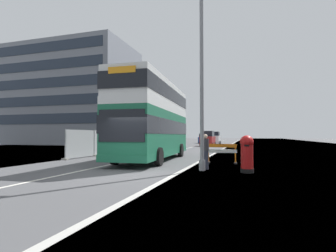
# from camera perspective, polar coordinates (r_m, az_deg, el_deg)

# --- Properties ---
(ground) EXTENTS (140.00, 280.00, 0.10)m
(ground) POSITION_cam_1_polar(r_m,az_deg,el_deg) (11.49, -6.81, -10.53)
(ground) COLOR #4C4C4F
(double_decker_bus) EXTENTS (3.30, 11.01, 5.15)m
(double_decker_bus) POSITION_cam_1_polar(r_m,az_deg,el_deg) (17.74, -3.09, 1.48)
(double_decker_bus) COLOR #196042
(double_decker_bus) RESTS_ON ground
(lamppost_foreground) EXTENTS (0.29, 0.70, 9.43)m
(lamppost_foreground) POSITION_cam_1_polar(r_m,az_deg,el_deg) (12.73, 7.34, 10.79)
(lamppost_foreground) COLOR gray
(lamppost_foreground) RESTS_ON ground
(red_pillar_postbox) EXTENTS (0.60, 0.60, 1.65)m
(red_pillar_postbox) POSITION_cam_1_polar(r_m,az_deg,el_deg) (12.20, 16.78, -5.46)
(red_pillar_postbox) COLOR black
(red_pillar_postbox) RESTS_ON ground
(roadworks_barrier) EXTENTS (1.75, 0.49, 1.14)m
(roadworks_barrier) POSITION_cam_1_polar(r_m,az_deg,el_deg) (15.80, 11.57, -5.36)
(roadworks_barrier) COLOR orange
(roadworks_barrier) RESTS_ON ground
(construction_site_fence) EXTENTS (0.44, 24.00, 2.09)m
(construction_site_fence) POSITION_cam_1_polar(r_m,az_deg,el_deg) (29.04, -6.66, -3.30)
(construction_site_fence) COLOR #A8AAAD
(construction_site_fence) RESTS_ON ground
(car_oncoming_near) EXTENTS (2.02, 4.52, 2.24)m
(car_oncoming_near) POSITION_cam_1_polar(r_m,az_deg,el_deg) (33.45, 0.79, -3.06)
(car_oncoming_near) COLOR navy
(car_oncoming_near) RESTS_ON ground
(car_receding_mid) EXTENTS (2.01, 4.60, 2.32)m
(car_receding_mid) POSITION_cam_1_polar(r_m,az_deg,el_deg) (40.91, 8.66, -2.82)
(car_receding_mid) COLOR maroon
(car_receding_mid) RESTS_ON ground
(car_receding_far) EXTENTS (1.92, 3.87, 2.31)m
(car_receding_far) POSITION_cam_1_polar(r_m,az_deg,el_deg) (47.91, 10.14, -2.69)
(car_receding_far) COLOR silver
(car_receding_far) RESTS_ON ground
(car_far_side) EXTENTS (2.02, 4.40, 2.00)m
(car_far_side) POSITION_cam_1_polar(r_m,az_deg,el_deg) (54.69, 7.88, -2.76)
(car_far_side) COLOR navy
(car_far_side) RESTS_ON ground
(bare_tree_far_verge_near) EXTENTS (2.18, 2.89, 4.92)m
(bare_tree_far_verge_near) POSITION_cam_1_polar(r_m,az_deg,el_deg) (55.00, -4.56, -1.34)
(bare_tree_far_verge_near) COLOR #4C3D2D
(bare_tree_far_verge_near) RESTS_ON ground
(bare_tree_far_verge_mid) EXTENTS (2.81, 3.23, 5.01)m
(bare_tree_far_verge_mid) POSITION_cam_1_polar(r_m,az_deg,el_deg) (52.92, -3.08, -1.17)
(bare_tree_far_verge_mid) COLOR #4C3D2D
(bare_tree_far_verge_mid) RESTS_ON ground
(bare_tree_far_verge_far) EXTENTS (2.86, 2.46, 4.50)m
(bare_tree_far_verge_far) POSITION_cam_1_polar(r_m,az_deg,el_deg) (56.72, -4.40, -1.28)
(bare_tree_far_verge_far) COLOR #4C3D2D
(bare_tree_far_verge_far) RESTS_ON ground
(pedestrian_at_kerb) EXTENTS (0.34, 0.34, 1.71)m
(pedestrian_at_kerb) POSITION_cam_1_polar(r_m,az_deg,el_deg) (12.93, 8.14, -5.53)
(pedestrian_at_kerb) COLOR #2D3342
(pedestrian_at_kerb) RESTS_ON ground
(backdrop_office_block) EXTENTS (29.37, 13.85, 18.27)m
(backdrop_office_block) POSITION_cam_1_polar(r_m,az_deg,el_deg) (56.09, -22.60, 5.79)
(backdrop_office_block) COLOR gray
(backdrop_office_block) RESTS_ON ground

